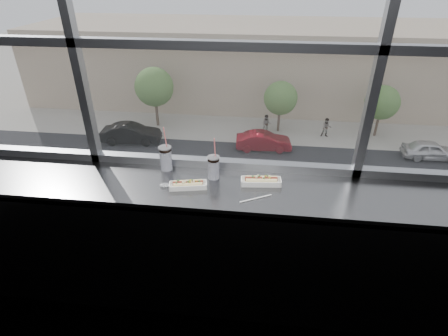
# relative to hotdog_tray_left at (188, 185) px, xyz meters

# --- Properties ---
(wall_back_lower) EXTENTS (6.00, 0.00, 6.00)m
(wall_back_lower) POSITION_rel_hotdog_tray_left_xyz_m (0.19, 0.32, -0.58)
(wall_back_lower) COLOR black
(wall_back_lower) RESTS_ON ground
(counter) EXTENTS (6.00, 0.55, 0.06)m
(counter) POSITION_rel_hotdog_tray_left_xyz_m (0.19, 0.05, -0.06)
(counter) COLOR slate
(counter) RESTS_ON ground
(counter_fascia) EXTENTS (6.00, 0.04, 1.04)m
(counter_fascia) POSITION_rel_hotdog_tray_left_xyz_m (0.19, -0.21, -0.58)
(counter_fascia) COLOR slate
(counter_fascia) RESTS_ON ground
(hotdog_tray_left) EXTENTS (0.27, 0.14, 0.06)m
(hotdog_tray_left) POSITION_rel_hotdog_tray_left_xyz_m (0.00, 0.00, 0.00)
(hotdog_tray_left) COLOR white
(hotdog_tray_left) RESTS_ON counter
(hotdog_tray_right) EXTENTS (0.29, 0.12, 0.07)m
(hotdog_tray_right) POSITION_rel_hotdog_tray_left_xyz_m (0.50, 0.11, 0.00)
(hotdog_tray_right) COLOR white
(hotdog_tray_right) RESTS_ON counter
(soda_cup_left) EXTENTS (0.10, 0.10, 0.36)m
(soda_cup_left) POSITION_rel_hotdog_tray_left_xyz_m (-0.22, 0.24, 0.08)
(soda_cup_left) COLOR white
(soda_cup_left) RESTS_ON counter
(soda_cup_right) EXTENTS (0.09, 0.09, 0.33)m
(soda_cup_right) POSITION_rel_hotdog_tray_left_xyz_m (0.16, 0.15, 0.07)
(soda_cup_right) COLOR white
(soda_cup_right) RESTS_ON counter
(loose_straw) EXTENTS (0.21, 0.12, 0.01)m
(loose_straw) POSITION_rel_hotdog_tray_left_xyz_m (0.47, -0.08, -0.02)
(loose_straw) COLOR white
(loose_straw) RESTS_ON counter
(wrapper) EXTENTS (0.09, 0.06, 0.02)m
(wrapper) POSITION_rel_hotdog_tray_left_xyz_m (-0.17, -0.00, -0.02)
(wrapper) COLOR silver
(wrapper) RESTS_ON counter
(plaza_ground) EXTENTS (120.00, 120.00, 0.00)m
(plaza_ground) POSITION_rel_hotdog_tray_left_xyz_m (0.19, 43.82, -12.13)
(plaza_ground) COLOR gray
(plaza_ground) RESTS_ON ground
(plaza_near) EXTENTS (50.00, 14.00, 0.04)m
(plaza_near) POSITION_rel_hotdog_tray_left_xyz_m (0.19, 7.32, -12.11)
(plaza_near) COLOR gray
(plaza_near) RESTS_ON plaza_ground
(street_asphalt) EXTENTS (80.00, 10.00, 0.06)m
(street_asphalt) POSITION_rel_hotdog_tray_left_xyz_m (0.19, 20.32, -12.10)
(street_asphalt) COLOR black
(street_asphalt) RESTS_ON plaza_ground
(far_sidewalk) EXTENTS (80.00, 6.00, 0.04)m
(far_sidewalk) POSITION_rel_hotdog_tray_left_xyz_m (0.19, 28.32, -12.11)
(far_sidewalk) COLOR gray
(far_sidewalk) RESTS_ON plaza_ground
(far_building) EXTENTS (50.00, 14.00, 8.00)m
(far_building) POSITION_rel_hotdog_tray_left_xyz_m (0.19, 38.32, -8.13)
(far_building) COLOR tan
(far_building) RESTS_ON plaza_ground
(car_near_d) EXTENTS (2.92, 6.14, 1.99)m
(car_near_d) POSITION_rel_hotdog_tray_left_xyz_m (8.91, 16.32, -11.07)
(car_near_d) COLOR beige
(car_near_d) RESTS_ON street_asphalt
(car_near_b) EXTENTS (3.07, 6.49, 2.11)m
(car_near_b) POSITION_rel_hotdog_tray_left_xyz_m (-7.60, 16.32, -11.01)
(car_near_b) COLOR black
(car_near_b) RESTS_ON street_asphalt
(car_far_a) EXTENTS (3.30, 6.84, 2.21)m
(car_far_a) POSITION_rel_hotdog_tray_left_xyz_m (-10.71, 24.32, -10.96)
(car_far_a) COLOR black
(car_far_a) RESTS_ON street_asphalt
(car_near_a) EXTENTS (2.98, 6.75, 2.22)m
(car_near_a) POSITION_rel_hotdog_tray_left_xyz_m (-14.86, 16.32, -10.95)
(car_near_a) COLOR gray
(car_near_a) RESTS_ON street_asphalt
(car_near_c) EXTENTS (3.08, 6.55, 2.13)m
(car_near_c) POSITION_rel_hotdog_tray_left_xyz_m (-0.97, 16.32, -11.00)
(car_near_c) COLOR #950007
(car_near_c) RESTS_ON street_asphalt
(car_far_c) EXTENTS (2.45, 5.83, 1.94)m
(car_far_c) POSITION_rel_hotdog_tray_left_xyz_m (13.83, 24.32, -11.10)
(car_far_c) COLOR silver
(car_far_c) RESTS_ON street_asphalt
(car_far_b) EXTENTS (2.95, 6.17, 2.00)m
(car_far_b) POSITION_rel_hotdog_tray_left_xyz_m (0.65, 24.32, -11.07)
(car_far_b) COLOR maroon
(car_far_b) RESTS_ON street_asphalt
(pedestrian_c) EXTENTS (0.93, 0.70, 2.10)m
(pedestrian_c) POSITION_rel_hotdog_tray_left_xyz_m (6.16, 27.53, -11.04)
(pedestrian_c) COLOR #66605B
(pedestrian_c) RESTS_ON far_sidewalk
(pedestrian_b) EXTENTS (0.92, 0.69, 2.08)m
(pedestrian_b) POSITION_rel_hotdog_tray_left_xyz_m (0.84, 27.74, -11.05)
(pedestrian_b) COLOR #66605B
(pedestrian_b) RESTS_ON far_sidewalk
(tree_left) EXTENTS (3.57, 3.57, 5.58)m
(tree_left) POSITION_rel_hotdog_tray_left_xyz_m (-9.56, 28.32, -8.34)
(tree_left) COLOR #47382B
(tree_left) RESTS_ON far_sidewalk
(tree_center) EXTENTS (3.01, 3.01, 4.70)m
(tree_center) POSITION_rel_hotdog_tray_left_xyz_m (1.94, 28.32, -8.94)
(tree_center) COLOR #47382B
(tree_center) RESTS_ON far_sidewalk
(tree_right) EXTENTS (2.97, 2.97, 4.64)m
(tree_right) POSITION_rel_hotdog_tray_left_xyz_m (10.64, 28.32, -8.98)
(tree_right) COLOR #47382B
(tree_right) RESTS_ON far_sidewalk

